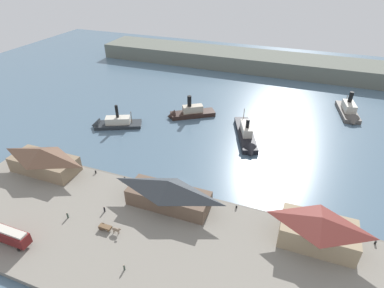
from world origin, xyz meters
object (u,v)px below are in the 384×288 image
mooring_post_west (237,206)px  ferry_mid_harbor (247,137)px  ferry_shed_customs_shed (43,160)px  ferry_departing_north (188,113)px  horse_cart (109,228)px  pedestrian_near_cart (68,215)px  ferry_shed_central_terminal (168,193)px  mooring_post_center_east (96,172)px  mooring_post_center_west (375,243)px  mooring_post_east (125,179)px  ferry_moored_east (349,113)px  street_tram (7,234)px  ferry_shed_west_terminal (319,230)px  pedestrian_by_tram (104,209)px  pedestrian_standing_center (124,267)px  ferry_moored_west (112,123)px

mooring_post_west → ferry_mid_harbor: 35.72m
ferry_shed_customs_shed → ferry_departing_north: size_ratio=1.06×
horse_cart → pedestrian_near_cart: horse_cart is taller
ferry_shed_central_terminal → mooring_post_west: (16.61, 4.97, -3.53)m
mooring_post_center_east → mooring_post_center_west: same height
pedestrian_near_cart → mooring_post_east: (5.29, 17.82, -0.34)m
ferry_shed_customs_shed → mooring_post_center_east: bearing=15.4°
mooring_post_center_east → ferry_shed_customs_shed: bearing=-164.6°
ferry_shed_customs_shed → horse_cart: 33.73m
mooring_post_center_west → ferry_moored_east: size_ratio=0.04×
horse_cart → mooring_post_west: (26.00, 17.91, -0.48)m
horse_cart → street_tram: bearing=-150.9°
ferry_shed_west_terminal → ferry_departing_north: bearing=135.1°
pedestrian_near_cart → street_tram: bearing=-124.1°
pedestrian_by_tram → ferry_mid_harbor: (25.84, 48.33, -0.52)m
pedestrian_standing_center → mooring_post_west: bearing=56.1°
ferry_shed_customs_shed → ferry_moored_east: 113.17m
ferry_mid_harbor → ferry_moored_east: bearing=43.7°
ferry_shed_customs_shed → mooring_post_west: ferry_shed_customs_shed is taller
ferry_departing_north → mooring_post_east: bearing=-92.0°
horse_cart → ferry_departing_north: (-5.02, 63.43, -0.54)m
pedestrian_by_tram → ferry_moored_east: size_ratio=0.08×
mooring_post_east → ferry_moored_east: (62.32, 68.57, -0.02)m
pedestrian_near_cart → ferry_moored_west: bearing=110.5°
ferry_moored_east → ferry_moored_west: size_ratio=1.07×
pedestrian_standing_center → ferry_shed_central_terminal: bearing=88.1°
pedestrian_near_cart → mooring_post_center_east: 18.02m
ferry_mid_harbor → ferry_moored_west: size_ratio=1.35×
pedestrian_by_tram → ferry_moored_east: bearing=53.4°
horse_cart → pedestrian_standing_center: size_ratio=3.86×
street_tram → ferry_departing_north: ferry_departing_north is taller
street_tram → mooring_post_west: 53.41m
mooring_post_east → ferry_shed_central_terminal: bearing=-16.9°
horse_cart → pedestrian_near_cart: bearing=-179.9°
horse_cart → mooring_post_west: 31.57m
pedestrian_standing_center → ferry_moored_east: ferry_moored_east is taller
ferry_shed_customs_shed → mooring_post_east: (24.16, 4.34, -3.43)m
ferry_shed_central_terminal → mooring_post_east: size_ratio=23.83×
street_tram → pedestrian_standing_center: (27.81, 2.76, -1.69)m
ferry_shed_customs_shed → street_tram: (11.67, -24.09, -1.50)m
ferry_shed_customs_shed → ferry_departing_north: (25.76, 49.96, -3.50)m
ferry_shed_central_terminal → horse_cart: ferry_shed_central_terminal is taller
ferry_shed_west_terminal → ferry_mid_harbor: ferry_shed_west_terminal is taller
pedestrian_by_tram → ferry_mid_harbor: 54.81m
horse_cart → mooring_post_east: bearing=110.4°
pedestrian_by_tram → ferry_departing_north: (-0.31, 58.46, -0.38)m
ferry_shed_west_terminal → ferry_mid_harbor: bearing=121.1°
horse_cart → ferry_departing_north: 63.63m
ferry_shed_customs_shed → ferry_shed_west_terminal: 75.97m
street_tram → ferry_moored_west: bearing=100.0°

